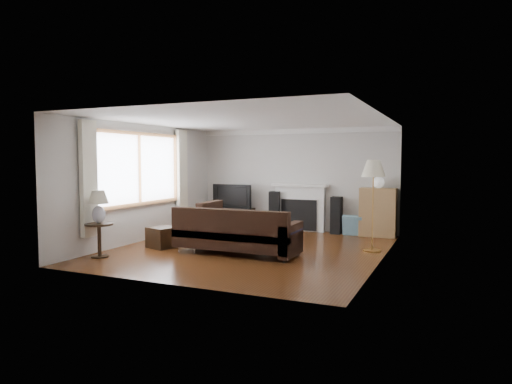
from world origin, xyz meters
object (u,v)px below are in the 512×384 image
at_px(bookshelf, 378,212).
at_px(sectional_sofa, 237,232).
at_px(tv_stand, 234,218).
at_px(coffee_table, 262,233).
at_px(floor_lamp, 373,206).
at_px(side_table, 99,240).

xyz_separation_m(bookshelf, sectional_sofa, (-2.09, -3.00, -0.15)).
height_order(tv_stand, coffee_table, tv_stand).
distance_m(tv_stand, floor_lamp, 4.23).
relative_size(bookshelf, floor_lamp, 0.63).
bearing_deg(coffee_table, side_table, -141.29).
relative_size(bookshelf, side_table, 1.79).
bearing_deg(tv_stand, coffee_table, -47.95).
relative_size(tv_stand, floor_lamp, 0.58).
relative_size(tv_stand, coffee_table, 1.03).
bearing_deg(floor_lamp, tv_stand, 155.22).
relative_size(coffee_table, side_table, 1.59).
distance_m(bookshelf, coffee_table, 2.75).
distance_m(sectional_sofa, floor_lamp, 2.61).
distance_m(tv_stand, bookshelf, 3.64).
bearing_deg(coffee_table, bookshelf, 23.71).
bearing_deg(side_table, floor_lamp, 29.74).
height_order(tv_stand, sectional_sofa, sectional_sofa).
bearing_deg(coffee_table, tv_stand, 118.39).
height_order(floor_lamp, side_table, floor_lamp).
distance_m(coffee_table, floor_lamp, 2.44).
relative_size(bookshelf, sectional_sofa, 0.44).
relative_size(coffee_table, floor_lamp, 0.56).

